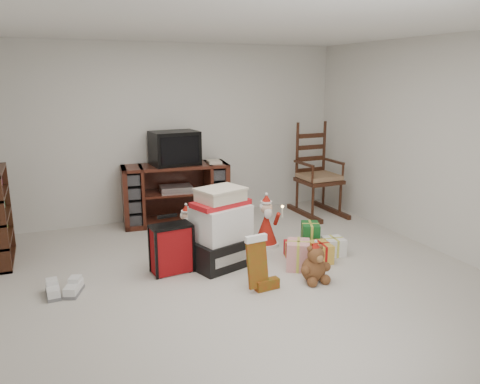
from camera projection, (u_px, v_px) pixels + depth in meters
name	position (u px, v px, depth m)	size (l,w,h in m)	color
room	(242.00, 161.00, 4.49)	(5.01, 5.01, 2.51)	beige
tv_stand	(176.00, 194.00, 6.63)	(1.52, 0.67, 0.84)	#4B2015
rocking_chair	(316.00, 182.00, 7.08)	(0.60, 0.96, 1.43)	#3C1B10
gift_pile	(221.00, 232.00, 5.12)	(0.80, 0.68, 0.85)	black
red_suitcase	(172.00, 248.00, 4.93)	(0.43, 0.25, 0.62)	maroon
stocking	(257.00, 263.00, 4.52)	(0.26, 0.11, 0.57)	#0C6C14
teddy_bear	(314.00, 266.00, 4.74)	(0.26, 0.23, 0.38)	brown
santa_figurine	(266.00, 226.00, 5.72)	(0.32, 0.30, 0.66)	#A21B11
mrs_claus_figurine	(187.00, 232.00, 5.61)	(0.28, 0.26, 0.57)	#A21B11
sneaker_pair	(63.00, 290.00, 4.47)	(0.37, 0.31, 0.10)	silver
gift_cluster	(315.00, 248.00, 5.37)	(0.73, 0.83, 0.25)	red
crt_television	(175.00, 148.00, 6.47)	(0.67, 0.51, 0.47)	black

